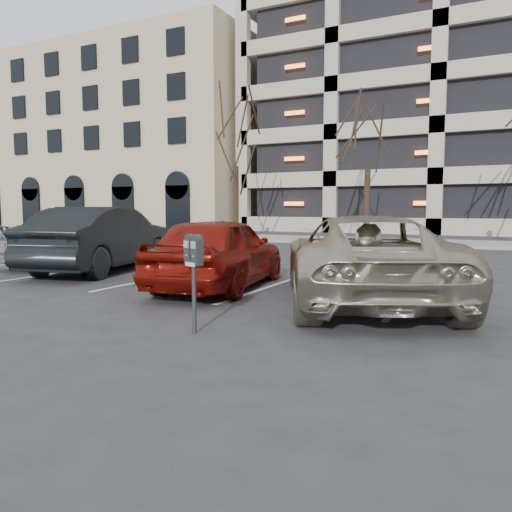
{
  "coord_description": "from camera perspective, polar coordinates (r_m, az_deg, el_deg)",
  "views": [
    {
      "loc": [
        2.89,
        -7.3,
        1.61
      ],
      "look_at": [
        -0.12,
        -1.32,
        0.96
      ],
      "focal_mm": 35.0,
      "sensor_mm": 36.0,
      "label": 1
    }
  ],
  "objects": [
    {
      "name": "sidewalk",
      "position": [
        23.53,
        19.57,
        1.42
      ],
      "size": [
        80.0,
        4.0,
        0.12
      ],
      "primitive_type": "cube",
      "color": "gray",
      "rests_on": "ground"
    },
    {
      "name": "tree_a",
      "position": [
        27.01,
        -2.32,
        15.14
      ],
      "size": [
        3.73,
        3.73,
        8.48
      ],
      "color": "black",
      "rests_on": "ground"
    },
    {
      "name": "tree_b",
      "position": [
        24.37,
        12.75,
        14.87
      ],
      "size": [
        3.43,
        3.43,
        7.79
      ],
      "color": "black",
      "rests_on": "ground"
    },
    {
      "name": "car_silver",
      "position": [
        14.77,
        -19.74,
        1.32
      ],
      "size": [
        2.8,
        4.54,
        1.23
      ],
      "primitive_type": "imported",
      "rotation": [
        0.0,
        0.0,
        2.87
      ],
      "color": "#AFB1B7",
      "rests_on": "ground"
    },
    {
      "name": "car_red",
      "position": [
        10.02,
        -4.18,
        0.46
      ],
      "size": [
        2.4,
        4.51,
        1.46
      ],
      "primitive_type": "imported",
      "rotation": [
        0.0,
        0.0,
        3.31
      ],
      "color": "maroon",
      "rests_on": "ground"
    },
    {
      "name": "office_building",
      "position": [
        48.72,
        -13.23,
        12.3
      ],
      "size": [
        26.0,
        16.2,
        15.0
      ],
      "color": "tan",
      "rests_on": "ground"
    },
    {
      "name": "suv_silver",
      "position": [
        8.75,
        12.16,
        -0.3
      ],
      "size": [
        4.39,
        5.88,
        1.49
      ],
      "rotation": [
        0.0,
        0.0,
        3.55
      ],
      "color": "#B4AD99",
      "rests_on": "ground"
    },
    {
      "name": "stall_lines",
      "position": [
        10.64,
        2.58,
        -3.17
      ],
      "size": [
        16.9,
        5.2,
        0.0
      ],
      "color": "silver",
      "rests_on": "ground"
    },
    {
      "name": "parking_meter",
      "position": [
        6.38,
        -7.14,
        -0.39
      ],
      "size": [
        0.34,
        0.24,
        1.25
      ],
      "rotation": [
        0.0,
        0.0,
        -0.43
      ],
      "color": "black",
      "rests_on": "ground"
    },
    {
      "name": "car_dark",
      "position": [
        13.34,
        -17.09,
        1.87
      ],
      "size": [
        2.81,
        5.24,
        1.64
      ],
      "primitive_type": "imported",
      "rotation": [
        0.0,
        0.0,
        3.37
      ],
      "color": "black",
      "rests_on": "ground"
    },
    {
      "name": "ground",
      "position": [
        8.01,
        5.02,
        -6.1
      ],
      "size": [
        140.0,
        140.0,
        0.0
      ],
      "primitive_type": "plane",
      "color": "#28282B",
      "rests_on": "ground"
    }
  ]
}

